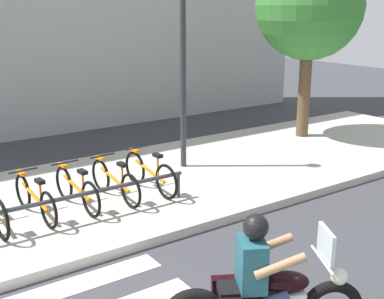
# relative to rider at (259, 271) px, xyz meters

# --- Properties ---
(crosswalk_stripe_5) EXTENTS (2.80, 0.40, 0.01)m
(crosswalk_stripe_5) POSITION_rel_rider_xyz_m (-1.37, 2.17, -0.84)
(crosswalk_stripe_5) COLOR white
(crosswalk_stripe_5) RESTS_ON ground
(rider) EXTENTS (0.77, 0.71, 1.46)m
(rider) POSITION_rel_rider_xyz_m (0.00, 0.00, 0.00)
(rider) COLOR #1E4C59
(rider) RESTS_ON ground
(bicycle_3) EXTENTS (0.48, 1.61, 0.72)m
(bicycle_3) POSITION_rel_rider_xyz_m (-0.94, 4.20, -0.36)
(bicycle_3) COLOR black
(bicycle_3) RESTS_ON sidewalk
(bicycle_4) EXTENTS (0.48, 1.57, 0.73)m
(bicycle_4) POSITION_rel_rider_xyz_m (-0.23, 4.20, -0.36)
(bicycle_4) COLOR black
(bicycle_4) RESTS_ON sidewalk
(bicycle_5) EXTENTS (0.48, 1.62, 0.73)m
(bicycle_5) POSITION_rel_rider_xyz_m (0.47, 4.20, -0.36)
(bicycle_5) COLOR black
(bicycle_5) RESTS_ON sidewalk
(bicycle_6) EXTENTS (0.48, 1.64, 0.77)m
(bicycle_6) POSITION_rel_rider_xyz_m (1.17, 4.20, -0.34)
(bicycle_6) COLOR black
(bicycle_6) RESTS_ON sidewalk
(bike_rack) EXTENTS (4.81, 0.07, 0.49)m
(bike_rack) POSITION_rel_rider_xyz_m (-0.94, 3.65, -0.27)
(bike_rack) COLOR #333338
(bike_rack) RESTS_ON sidewalk
(street_lamp) EXTENTS (0.28, 0.28, 4.42)m
(street_lamp) POSITION_rel_rider_xyz_m (2.51, 5.12, 1.83)
(street_lamp) COLOR #2D2D33
(street_lamp) RESTS_ON ground
(tree_near_rack) EXTENTS (2.66, 2.66, 4.75)m
(tree_near_rack) POSITION_rel_rider_xyz_m (6.50, 5.52, 2.56)
(tree_near_rack) COLOR brown
(tree_near_rack) RESTS_ON ground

